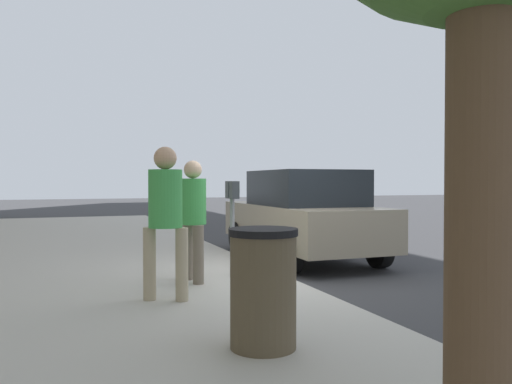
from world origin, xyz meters
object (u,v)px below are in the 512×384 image
object	(u,v)px
parking_meter	(232,208)
trash_bin	(263,288)
pedestrian_bystander	(165,209)
pedestrian_at_meter	(193,211)
parked_sedan_near	(302,215)

from	to	relation	value
parking_meter	trash_bin	bearing A→B (deg)	166.66
parking_meter	pedestrian_bystander	size ratio (longest dim) A/B	0.78
pedestrian_at_meter	parked_sedan_near	xyz separation A→B (m)	(2.18, -2.74, -0.24)
parking_meter	pedestrian_at_meter	distance (m)	0.71
pedestrian_bystander	parked_sedan_near	distance (m)	4.58
parking_meter	parked_sedan_near	world-z (taller)	parked_sedan_near
pedestrian_at_meter	pedestrian_bystander	distance (m)	1.13
parking_meter	pedestrian_bystander	world-z (taller)	pedestrian_bystander
pedestrian_at_meter	pedestrian_bystander	xyz separation A→B (m)	(-0.98, 0.56, 0.09)
pedestrian_at_meter	trash_bin	size ratio (longest dim) A/B	1.68
trash_bin	parked_sedan_near	bearing A→B (deg)	-29.00
pedestrian_at_meter	pedestrian_bystander	world-z (taller)	pedestrian_bystander
pedestrian_at_meter	parked_sedan_near	size ratio (longest dim) A/B	0.38
parking_meter	trash_bin	distance (m)	3.34
pedestrian_at_meter	trash_bin	xyz separation A→B (m)	(-2.96, 0.10, -0.48)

